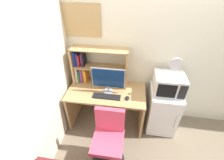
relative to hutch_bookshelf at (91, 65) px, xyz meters
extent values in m
cube|color=silver|center=(1.60, 0.14, 0.22)|extent=(6.40, 0.04, 2.60)
cube|color=tan|center=(0.29, -0.22, -0.35)|extent=(1.29, 0.68, 0.03)
cube|color=tan|center=(-0.33, -0.22, -0.72)|extent=(0.04, 0.61, 0.72)
cube|color=tan|center=(0.92, -0.22, -0.72)|extent=(0.04, 0.61, 0.72)
cube|color=tan|center=(-0.29, -0.01, -0.01)|extent=(0.03, 0.26, 0.65)
cube|color=tan|center=(0.60, -0.01, -0.01)|extent=(0.03, 0.26, 0.65)
cube|color=tan|center=(0.15, -0.01, 0.30)|extent=(0.92, 0.26, 0.01)
cube|color=tan|center=(0.15, -0.01, -0.01)|extent=(0.86, 0.26, 0.01)
cube|color=silver|center=(-0.26, 0.01, -0.20)|extent=(0.04, 0.20, 0.28)
cube|color=#197233|center=(-0.22, 0.02, -0.22)|extent=(0.03, 0.17, 0.23)
cube|color=purple|center=(-0.18, 0.02, -0.21)|extent=(0.04, 0.17, 0.26)
cube|color=gold|center=(-0.14, 0.02, -0.20)|extent=(0.02, 0.16, 0.27)
cube|color=orange|center=(-0.11, 0.01, -0.21)|extent=(0.03, 0.18, 0.25)
cube|color=navy|center=(-0.26, 0.01, 0.12)|extent=(0.04, 0.19, 0.26)
cube|color=navy|center=(-0.22, 0.02, 0.11)|extent=(0.03, 0.17, 0.23)
cube|color=#B21E1E|center=(-0.19, 0.01, 0.09)|extent=(0.03, 0.19, 0.20)
cube|color=purple|center=(-0.15, 0.02, 0.10)|extent=(0.03, 0.15, 0.21)
cube|color=black|center=(-0.12, 0.01, 0.12)|extent=(0.03, 0.18, 0.26)
cylinder|color=#B7B7BC|center=(0.33, -0.24, -0.33)|extent=(0.16, 0.16, 0.02)
cylinder|color=#B7B7BC|center=(0.33, -0.24, -0.27)|extent=(0.04, 0.04, 0.10)
cube|color=#B7B7BC|center=(0.33, -0.24, -0.07)|extent=(0.52, 0.01, 0.34)
cube|color=navy|center=(0.33, -0.24, -0.07)|extent=(0.50, 0.02, 0.31)
cube|color=black|center=(0.32, -0.38, -0.33)|extent=(0.44, 0.12, 0.02)
ellipsoid|color=black|center=(0.65, -0.37, -0.32)|extent=(0.07, 0.10, 0.04)
cube|color=white|center=(1.26, -0.17, -0.68)|extent=(0.48, 0.52, 0.81)
cube|color=white|center=(1.26, -0.44, -0.68)|extent=(0.46, 0.01, 0.78)
cylinder|color=#B2B2B7|center=(1.43, -0.45, -0.64)|extent=(0.01, 0.01, 0.28)
cube|color=silver|center=(1.26, -0.17, -0.12)|extent=(0.44, 0.38, 0.30)
cube|color=black|center=(1.19, -0.37, -0.12)|extent=(0.27, 0.01, 0.23)
cube|color=black|center=(1.42, -0.37, -0.12)|extent=(0.11, 0.01, 0.24)
cylinder|color=silver|center=(1.28, -0.17, 0.03)|extent=(0.11, 0.11, 0.01)
cylinder|color=silver|center=(1.28, -0.17, 0.09)|extent=(0.02, 0.02, 0.10)
cylinder|color=silver|center=(1.28, -0.18, 0.23)|extent=(0.18, 0.03, 0.18)
cylinder|color=black|center=(0.44, -0.98, -1.06)|extent=(0.48, 0.48, 0.04)
cylinder|color=black|center=(0.44, -0.98, -0.84)|extent=(0.04, 0.04, 0.45)
cube|color=#D84766|center=(0.44, -0.98, -0.60)|extent=(0.42, 0.42, 0.07)
cube|color=#D84766|center=(0.44, -0.79, -0.36)|extent=(0.40, 0.06, 0.40)
cube|color=tan|center=(-0.13, 0.11, 0.69)|extent=(0.59, 0.02, 0.48)
camera|label=1|loc=(0.67, -2.13, 1.25)|focal=24.12mm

